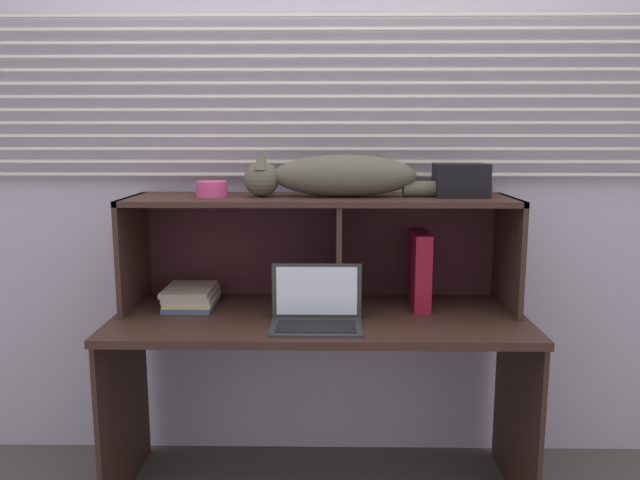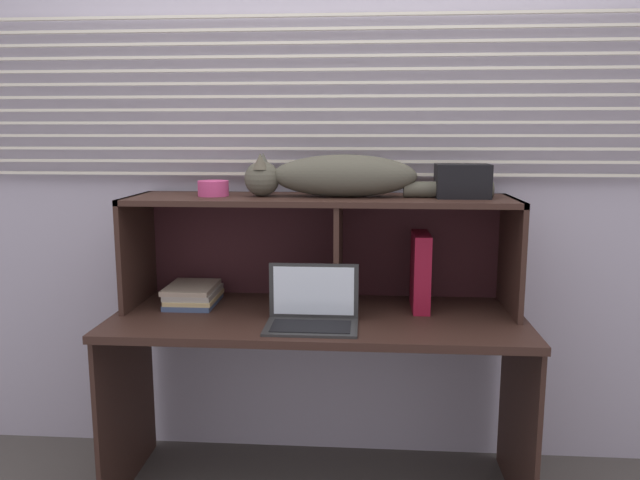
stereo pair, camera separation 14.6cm
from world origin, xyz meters
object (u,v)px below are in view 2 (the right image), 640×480
(laptop, at_px, (312,313))
(book_stack, at_px, (193,295))
(binder_upright, at_px, (420,271))
(storage_box, at_px, (462,181))
(cat, at_px, (338,177))
(small_basket, at_px, (213,188))

(laptop, height_order, book_stack, laptop)
(laptop, xyz_separation_m, binder_upright, (0.41, 0.25, 0.11))
(binder_upright, relative_size, storage_box, 1.50)
(cat, relative_size, small_basket, 7.90)
(small_basket, bearing_deg, storage_box, 0.00)
(cat, height_order, book_stack, cat)
(binder_upright, relative_size, small_basket, 2.49)
(book_stack, relative_size, storage_box, 1.26)
(laptop, bearing_deg, binder_upright, 31.89)
(laptop, height_order, small_basket, small_basket)
(cat, xyz_separation_m, binder_upright, (0.33, 0.00, -0.37))
(book_stack, height_order, storage_box, storage_box)
(book_stack, distance_m, small_basket, 0.45)
(laptop, bearing_deg, book_stack, 153.91)
(binder_upright, xyz_separation_m, storage_box, (0.15, 0.00, 0.36))
(binder_upright, bearing_deg, laptop, -148.11)
(binder_upright, bearing_deg, small_basket, 180.00)
(cat, xyz_separation_m, storage_box, (0.48, 0.00, -0.01))
(laptop, distance_m, book_stack, 0.57)
(laptop, bearing_deg, small_basket, 148.58)
(cat, xyz_separation_m, book_stack, (-0.59, -0.00, -0.49))
(small_basket, height_order, storage_box, storage_box)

